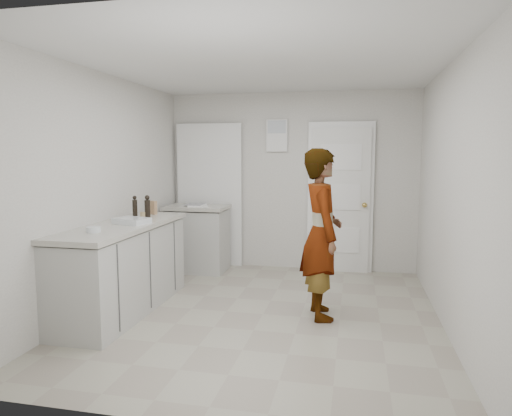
% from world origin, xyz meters
% --- Properties ---
extents(ground, '(4.00, 4.00, 0.00)m').
position_xyz_m(ground, '(0.00, 0.00, 0.00)').
color(ground, gray).
rests_on(ground, ground).
extents(room_shell, '(4.00, 4.00, 4.00)m').
position_xyz_m(room_shell, '(-0.17, 1.95, 1.02)').
color(room_shell, beige).
rests_on(room_shell, ground).
extents(main_counter, '(0.64, 1.96, 0.93)m').
position_xyz_m(main_counter, '(-1.45, -0.20, 0.43)').
color(main_counter, '#B8B9B4').
rests_on(main_counter, ground).
extents(side_counter, '(0.84, 0.61, 0.93)m').
position_xyz_m(side_counter, '(-1.25, 1.55, 0.43)').
color(side_counter, '#B8B9B4').
rests_on(side_counter, ground).
extents(person, '(0.56, 0.71, 1.70)m').
position_xyz_m(person, '(0.58, 0.07, 0.85)').
color(person, silver).
rests_on(person, ground).
extents(cake_mix_box, '(0.11, 0.08, 0.16)m').
position_xyz_m(cake_mix_box, '(-1.46, 0.57, 1.00)').
color(cake_mix_box, '#8D6946').
rests_on(cake_mix_box, main_counter).
extents(spice_jar, '(0.05, 0.05, 0.08)m').
position_xyz_m(spice_jar, '(-1.38, 0.13, 0.97)').
color(spice_jar, tan).
rests_on(spice_jar, main_counter).
extents(oil_cruet_a, '(0.06, 0.06, 0.26)m').
position_xyz_m(oil_cruet_a, '(-1.40, 0.30, 1.05)').
color(oil_cruet_a, black).
rests_on(oil_cruet_a, main_counter).
extents(oil_cruet_b, '(0.06, 0.06, 0.25)m').
position_xyz_m(oil_cruet_b, '(-1.54, 0.28, 1.04)').
color(oil_cruet_b, black).
rests_on(oil_cruet_b, main_counter).
extents(baking_dish, '(0.39, 0.32, 0.06)m').
position_xyz_m(baking_dish, '(-1.36, -0.16, 0.95)').
color(baking_dish, silver).
rests_on(baking_dish, main_counter).
extents(egg_bowl, '(0.13, 0.13, 0.05)m').
position_xyz_m(egg_bowl, '(-1.45, -0.72, 0.95)').
color(egg_bowl, silver).
rests_on(egg_bowl, main_counter).
extents(papers, '(0.39, 0.43, 0.01)m').
position_xyz_m(papers, '(-1.24, 1.52, 0.93)').
color(papers, white).
rests_on(papers, side_counter).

